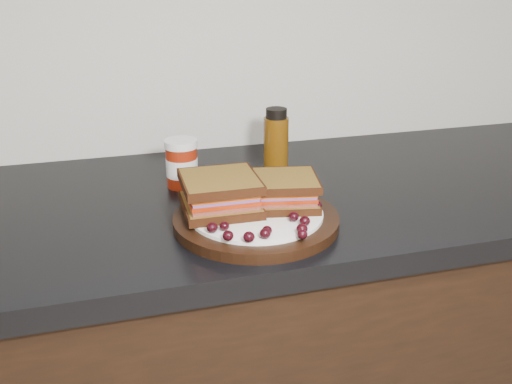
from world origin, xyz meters
TOP-DOWN VIEW (x-y plane):
  - countertop at (0.00, 1.70)m, footprint 3.98×0.60m
  - plate at (0.02, 1.56)m, footprint 0.28×0.28m
  - sandwich_left at (-0.03, 1.59)m, footprint 0.13×0.13m
  - sandwich_right at (0.08, 1.58)m, footprint 0.13×0.13m
  - grape_0 at (-0.06, 1.51)m, footprint 0.02×0.02m
  - grape_1 at (-0.04, 1.51)m, footprint 0.02×0.02m
  - grape_2 at (-0.05, 1.47)m, footprint 0.02×0.02m
  - grape_3 at (-0.02, 1.46)m, footprint 0.02×0.02m
  - grape_4 at (0.01, 1.46)m, footprint 0.02×0.02m
  - grape_5 at (0.02, 1.47)m, footprint 0.02×0.02m
  - grape_6 at (0.06, 1.45)m, footprint 0.02×0.02m
  - grape_7 at (0.07, 1.46)m, footprint 0.02×0.02m
  - grape_8 at (0.08, 1.49)m, footprint 0.02×0.02m
  - grape_9 at (0.07, 1.51)m, footprint 0.02×0.02m
  - grape_10 at (0.12, 1.54)m, footprint 0.02×0.02m
  - grape_11 at (0.09, 1.56)m, footprint 0.02×0.02m
  - grape_12 at (0.10, 1.57)m, footprint 0.02×0.02m
  - grape_13 at (0.10, 1.60)m, footprint 0.02×0.02m
  - grape_14 at (-0.02, 1.62)m, footprint 0.02×0.02m
  - grape_15 at (-0.01, 1.60)m, footprint 0.02×0.02m
  - grape_16 at (-0.06, 1.58)m, footprint 0.02×0.02m
  - grape_17 at (-0.04, 1.57)m, footprint 0.02×0.02m
  - grape_18 at (-0.06, 1.55)m, footprint 0.02×0.02m
  - grape_19 at (-0.04, 1.62)m, footprint 0.02×0.02m
  - grape_20 at (-0.04, 1.56)m, footprint 0.02×0.02m
  - grape_21 at (-0.04, 1.56)m, footprint 0.02×0.02m
  - condiment_jar at (-0.07, 1.77)m, footprint 0.08×0.08m
  - oil_bottle at (0.13, 1.78)m, footprint 0.07×0.07m

SIDE VIEW (x-z plane):
  - countertop at x=0.00m, z-range 0.86..0.90m
  - plate at x=0.02m, z-range 0.90..0.92m
  - grape_21 at x=-0.04m, z-range 0.92..0.94m
  - grape_12 at x=0.10m, z-range 0.92..0.94m
  - grape_1 at x=-0.04m, z-range 0.92..0.94m
  - grape_5 at x=0.02m, z-range 0.92..0.94m
  - grape_14 at x=-0.02m, z-range 0.92..0.94m
  - grape_19 at x=-0.04m, z-range 0.92..0.94m
  - grape_6 at x=0.06m, z-range 0.92..0.94m
  - grape_11 at x=0.09m, z-range 0.92..0.94m
  - grape_13 at x=0.10m, z-range 0.92..0.94m
  - grape_9 at x=0.07m, z-range 0.92..0.94m
  - grape_2 at x=-0.05m, z-range 0.92..0.94m
  - grape_4 at x=0.01m, z-range 0.92..0.94m
  - grape_8 at x=0.08m, z-range 0.92..0.94m
  - grape_0 at x=-0.06m, z-range 0.92..0.94m
  - grape_3 at x=-0.02m, z-range 0.92..0.94m
  - grape_17 at x=-0.04m, z-range 0.92..0.94m
  - grape_7 at x=0.07m, z-range 0.92..0.94m
  - grape_16 at x=-0.06m, z-range 0.92..0.94m
  - grape_20 at x=-0.04m, z-range 0.92..0.94m
  - grape_18 at x=-0.06m, z-range 0.92..0.94m
  - grape_15 at x=-0.01m, z-range 0.92..0.94m
  - grape_10 at x=0.12m, z-range 0.92..0.94m
  - condiment_jar at x=-0.07m, z-range 0.90..1.00m
  - sandwich_right at x=0.08m, z-range 0.92..0.97m
  - sandwich_left at x=-0.03m, z-range 0.92..0.98m
  - oil_bottle at x=0.13m, z-range 0.90..1.04m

